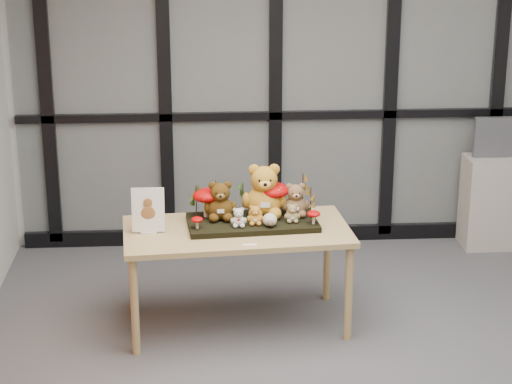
{
  "coord_description": "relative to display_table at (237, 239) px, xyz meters",
  "views": [
    {
      "loc": [
        -1.07,
        -4.54,
        2.74
      ],
      "look_at": [
        -0.7,
        0.94,
        0.93
      ],
      "focal_mm": 65.0,
      "sensor_mm": 36.0,
      "label": 1
    }
  ],
  "objects": [
    {
      "name": "sprig_green_centre",
      "position": [
        0.05,
        0.22,
        0.2
      ],
      "size": [
        0.05,
        0.05,
        0.2
      ],
      "primitive_type": null,
      "color": "#0E330B",
      "rests_on": "diorama_tray"
    },
    {
      "name": "mushroom_front_left",
      "position": [
        -0.25,
        -0.07,
        0.15
      ],
      "size": [
        0.08,
        0.08,
        0.08
      ],
      "primitive_type": null,
      "color": "#9F0505",
      "rests_on": "diorama_tray"
    },
    {
      "name": "plush_cream_hedgehog",
      "position": [
        0.21,
        -0.06,
        0.15
      ],
      "size": [
        0.07,
        0.07,
        0.09
      ],
      "primitive_type": null,
      "rotation": [
        0.0,
        0.0,
        0.08
      ],
      "color": "beige",
      "rests_on": "diorama_tray"
    },
    {
      "name": "sprig_dry_far_right",
      "position": [
        0.44,
        0.18,
        0.24
      ],
      "size": [
        0.05,
        0.05,
        0.27
      ],
      "primitive_type": null,
      "color": "brown",
      "rests_on": "diorama_tray"
    },
    {
      "name": "bear_tan_back",
      "position": [
        0.39,
        0.14,
        0.22
      ],
      "size": [
        0.19,
        0.18,
        0.24
      ],
      "primitive_type": null,
      "rotation": [
        0.0,
        0.0,
        0.08
      ],
      "color": "brown",
      "rests_on": "diorama_tray"
    },
    {
      "name": "bear_small_yellow",
      "position": [
        0.12,
        -0.02,
        0.17
      ],
      "size": [
        0.11,
        0.1,
        0.14
      ],
      "primitive_type": null,
      "rotation": [
        0.0,
        0.0,
        0.08
      ],
      "color": "orange",
      "rests_on": "diorama_tray"
    },
    {
      "name": "bear_pooh_yellow",
      "position": [
        0.18,
        0.15,
        0.29
      ],
      "size": [
        0.31,
        0.29,
        0.38
      ],
      "primitive_type": null,
      "rotation": [
        0.0,
        0.0,
        0.08
      ],
      "color": "#C08624",
      "rests_on": "diorama_tray"
    },
    {
      "name": "glass_partition",
      "position": [
        0.82,
        1.49,
        0.81
      ],
      "size": [
        4.9,
        0.06,
        2.78
      ],
      "color": "#2D383F",
      "rests_on": "floor"
    },
    {
      "name": "mushroom_front_right",
      "position": [
        0.49,
        -0.03,
        0.15
      ],
      "size": [
        0.09,
        0.09,
        0.1
      ],
      "primitive_type": null,
      "color": "#9F0505",
      "rests_on": "diorama_tray"
    },
    {
      "name": "diorama_tray",
      "position": [
        0.1,
        0.06,
        0.09
      ],
      "size": [
        0.85,
        0.48,
        0.04
      ],
      "primitive_type": "cube",
      "rotation": [
        0.0,
        0.0,
        0.08
      ],
      "color": "black",
      "rests_on": "display_table"
    },
    {
      "name": "sign_holder",
      "position": [
        -0.56,
        -0.03,
        0.2
      ],
      "size": [
        0.2,
        0.06,
        0.29
      ],
      "rotation": [
        0.0,
        0.0,
        -0.0
      ],
      "color": "silver",
      "rests_on": "display_table"
    },
    {
      "name": "bear_beige_small",
      "position": [
        0.36,
        0.01,
        0.17
      ],
      "size": [
        0.11,
        0.1,
        0.13
      ],
      "primitive_type": null,
      "rotation": [
        0.0,
        0.0,
        0.08
      ],
      "color": "#957F4F",
      "rests_on": "diorama_tray"
    },
    {
      "name": "sprig_green_far_left",
      "position": [
        -0.25,
        0.14,
        0.21
      ],
      "size": [
        0.05,
        0.05,
        0.21
      ],
      "primitive_type": null,
      "color": "#0E330B",
      "rests_on": "diorama_tray"
    },
    {
      "name": "sprig_green_mid_left",
      "position": [
        -0.13,
        0.2,
        0.22
      ],
      "size": [
        0.05,
        0.05,
        0.23
      ],
      "primitive_type": null,
      "color": "#0E330B",
      "rests_on": "diorama_tray"
    },
    {
      "name": "display_table",
      "position": [
        0.0,
        0.0,
        0.0
      ],
      "size": [
        1.49,
        0.83,
        0.67
      ],
      "rotation": [
        0.0,
        0.0,
        0.08
      ],
      "color": "tan",
      "rests_on": "floor"
    },
    {
      "name": "mushroom_back_right",
      "position": [
        0.24,
        0.16,
        0.22
      ],
      "size": [
        0.21,
        0.21,
        0.23
      ],
      "primitive_type": null,
      "color": "#9F0505",
      "rests_on": "diorama_tray"
    },
    {
      "name": "bear_brown_medium",
      "position": [
        -0.1,
        0.1,
        0.24
      ],
      "size": [
        0.23,
        0.21,
        0.28
      ],
      "primitive_type": null,
      "rotation": [
        0.0,
        0.0,
        0.08
      ],
      "color": "#462D0C",
      "rests_on": "diorama_tray"
    },
    {
      "name": "bear_white_bow",
      "position": [
        0.01,
        -0.05,
        0.17
      ],
      "size": [
        0.11,
        0.1,
        0.14
      ],
      "primitive_type": null,
      "rotation": [
        0.0,
        0.0,
        0.08
      ],
      "color": "silver",
      "rests_on": "diorama_tray"
    },
    {
      "name": "room_shell",
      "position": [
        0.82,
        -0.98,
        1.08
      ],
      "size": [
        5.0,
        5.0,
        5.0
      ],
      "color": "#B7B5AC",
      "rests_on": "floor"
    },
    {
      "name": "monitor",
      "position": [
        2.13,
        1.31,
        0.29
      ],
      "size": [
        0.45,
        0.05,
        0.32
      ],
      "color": "#505258",
      "rests_on": "cabinet"
    },
    {
      "name": "mushroom_back_left",
      "position": [
        -0.19,
        0.15,
        0.21
      ],
      "size": [
        0.19,
        0.19,
        0.21
      ],
      "primitive_type": null,
      "color": "#9F0505",
      "rests_on": "diorama_tray"
    },
    {
      "name": "sprig_dry_mid_right",
      "position": [
        0.48,
        0.07,
        0.21
      ],
      "size": [
        0.05,
        0.05,
        0.21
      ],
      "primitive_type": null,
      "color": "brown",
      "rests_on": "diorama_tray"
    },
    {
      "name": "cabinet",
      "position": [
        2.13,
        1.29,
        -0.24
      ],
      "size": [
        0.55,
        0.32,
        0.73
      ],
      "primitive_type": "cube",
      "color": "#A8A095",
      "rests_on": "floor"
    },
    {
      "name": "label_card",
      "position": [
        0.07,
        -0.28,
        0.07
      ],
      "size": [
        0.08,
        0.03,
        0.0
      ],
      "primitive_type": "cube",
      "color": "white",
      "rests_on": "display_table"
    }
  ]
}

